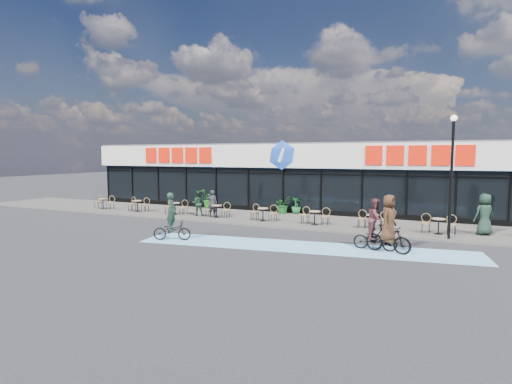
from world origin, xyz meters
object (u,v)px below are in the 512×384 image
potted_plant_left (209,199)px  cyclist_a (388,229)px  lamp_post (452,166)px  patron_right (198,203)px  pedestrian_c (485,214)px  patron_left (212,203)px  potted_plant_mid (296,206)px  cyclist_b (375,230)px  bistro_set_0 (104,202)px  potted_plant_right (283,204)px

potted_plant_left → cyclist_a: bearing=-30.9°
lamp_post → potted_plant_left: lamp_post is taller
patron_right → pedestrian_c: pedestrian_c is taller
patron_left → potted_plant_mid: bearing=-159.0°
lamp_post → cyclist_b: lamp_post is taller
lamp_post → patron_left: size_ratio=3.33×
cyclist_a → patron_right: bearing=158.9°
pedestrian_c → cyclist_b: (-4.24, -4.71, -0.24)m
lamp_post → patron_left: 13.08m
bistro_set_0 → pedestrian_c: 22.97m
pedestrian_c → cyclist_b: bearing=15.8°
potted_plant_right → patron_left: patron_left is taller
potted_plant_mid → cyclist_b: bearing=-52.0°
patron_left → cyclist_a: size_ratio=0.71×
potted_plant_left → cyclist_a: cyclist_a is taller
potted_plant_right → cyclist_a: bearing=-46.3°
pedestrian_c → cyclist_b: 6.34m
cyclist_b → pedestrian_c: bearing=48.0°
patron_left → patron_right: bearing=-16.3°
potted_plant_left → pedestrian_c: pedestrian_c is taller
potted_plant_mid → cyclist_a: size_ratio=0.46×
potted_plant_mid → lamp_post: bearing=-27.2°
bistro_set_0 → potted_plant_left: 7.21m
cyclist_a → patron_left: bearing=157.1°
patron_left → patron_right: size_ratio=1.06×
pedestrian_c → potted_plant_right: bearing=-45.7°
patron_left → cyclist_b: 10.93m
potted_plant_left → pedestrian_c: size_ratio=0.67×
potted_plant_right → cyclist_a: cyclist_a is taller
patron_right → pedestrian_c: (15.31, 0.49, 0.20)m
potted_plant_right → cyclist_b: cyclist_b is taller
potted_plant_left → potted_plant_right: potted_plant_left is taller
lamp_post → potted_plant_left: (-15.01, 4.32, -2.56)m
bistro_set_0 → potted_plant_left: bearing=26.5°
potted_plant_right → cyclist_b: 9.93m
lamp_post → pedestrian_c: size_ratio=2.80×
potted_plant_left → pedestrian_c: 16.74m
bistro_set_0 → potted_plant_right: potted_plant_right is taller
pedestrian_c → patron_left: bearing=-30.4°
bistro_set_0 → cyclist_a: cyclist_a is taller
potted_plant_right → patron_right: bearing=-144.6°
cyclist_a → cyclist_b: cyclist_a is taller
bistro_set_0 → potted_plant_left: size_ratio=1.19×
cyclist_a → cyclist_b: 0.59m
potted_plant_left → patron_right: (1.20, -3.20, 0.12)m
cyclist_a → bistro_set_0: bearing=167.0°
lamp_post → potted_plant_mid: 10.07m
bistro_set_0 → patron_left: size_ratio=0.94×
patron_right → potted_plant_left: bearing=-92.4°
potted_plant_right → cyclist_b: (6.71, -7.32, 0.16)m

